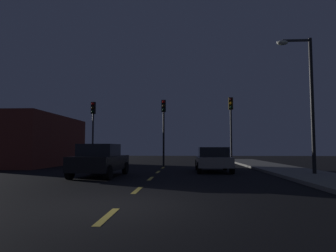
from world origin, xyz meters
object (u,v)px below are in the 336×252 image
at_px(traffic_signal_left, 93,121).
at_px(traffic_signal_center, 164,120).
at_px(traffic_signal_right, 231,118).
at_px(street_lamp_right, 306,92).
at_px(car_adjacent_lane, 100,160).
at_px(car_stopped_ahead, 213,159).

xyz_separation_m(traffic_signal_left, traffic_signal_center, (5.36, 0.00, 0.07)).
relative_size(traffic_signal_left, traffic_signal_right, 0.95).
bearing_deg(street_lamp_right, traffic_signal_left, 150.44).
relative_size(traffic_signal_right, car_adjacent_lane, 1.21).
distance_m(traffic_signal_left, street_lamp_right, 14.89).
bearing_deg(car_adjacent_lane, traffic_signal_left, 109.73).
height_order(traffic_signal_left, traffic_signal_center, traffic_signal_center).
height_order(traffic_signal_center, traffic_signal_right, traffic_signal_right).
bearing_deg(car_adjacent_lane, traffic_signal_center, 72.52).
relative_size(traffic_signal_left, car_adjacent_lane, 1.15).
xyz_separation_m(car_stopped_ahead, street_lamp_right, (4.35, -2.77, 3.40)).
xyz_separation_m(traffic_signal_left, street_lamp_right, (12.93, -7.34, 0.72)).
bearing_deg(traffic_signal_center, car_adjacent_lane, -107.48).
bearing_deg(traffic_signal_right, traffic_signal_left, -180.00).
distance_m(traffic_signal_left, car_adjacent_lane, 8.85).
xyz_separation_m(traffic_signal_right, street_lamp_right, (2.60, -7.34, 0.56)).
height_order(traffic_signal_left, car_stopped_ahead, traffic_signal_left).
xyz_separation_m(traffic_signal_right, car_adjacent_lane, (-7.48, -7.96, -2.78)).
distance_m(car_stopped_ahead, street_lamp_right, 6.18).
distance_m(traffic_signal_right, car_adjacent_lane, 11.27).
bearing_deg(car_stopped_ahead, traffic_signal_left, 152.01).
height_order(traffic_signal_left, street_lamp_right, street_lamp_right).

